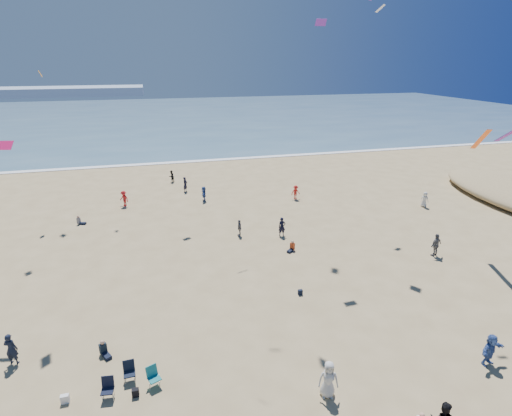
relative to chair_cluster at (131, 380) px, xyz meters
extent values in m
cube|color=#476B84|center=(5.17, 92.07, -0.47)|extent=(220.00, 100.00, 0.06)
cube|color=white|center=(5.17, 42.07, -0.46)|extent=(220.00, 1.20, 0.08)
imported|color=silver|center=(27.89, 17.20, 0.29)|extent=(0.81, 0.91, 1.57)
imported|color=#B3191C|center=(-1.36, 25.13, 0.30)|extent=(1.16, 1.12, 1.59)
imported|color=#355092|center=(6.66, 24.67, 0.28)|extent=(0.63, 1.49, 1.55)
imported|color=slate|center=(21.89, 7.73, 0.41)|extent=(1.14, 0.73, 1.81)
imported|color=black|center=(5.06, 28.22, 0.35)|extent=(0.69, 0.74, 1.70)
imported|color=slate|center=(8.35, 15.06, 0.22)|extent=(0.43, 0.87, 1.44)
imported|color=black|center=(-5.62, 3.15, 0.35)|extent=(0.70, 0.55, 1.70)
imported|color=#3A59A0|center=(16.85, -2.78, 0.34)|extent=(1.64, 0.84, 1.69)
imported|color=black|center=(11.81, 14.14, 0.32)|extent=(0.62, 0.42, 1.64)
imported|color=silver|center=(8.44, -2.61, 0.40)|extent=(1.00, 0.79, 1.80)
imported|color=black|center=(3.78, 32.41, 0.23)|extent=(0.89, 0.89, 1.46)
imported|color=red|center=(16.16, 22.77, 0.25)|extent=(1.00, 0.62, 1.50)
cube|color=white|center=(-2.76, -0.08, -0.30)|extent=(0.35, 0.20, 0.40)
cube|color=black|center=(0.19, -0.49, -0.31)|extent=(0.30, 0.22, 0.38)
cube|color=black|center=(10.14, 5.31, -0.33)|extent=(0.28, 0.18, 0.34)
cube|color=silver|center=(18.46, 13.21, 16.90)|extent=(0.81, 0.82, 0.49)
cube|color=orange|center=(-7.16, 25.83, 12.30)|extent=(0.32, 0.54, 0.52)
cube|color=#6B27A4|center=(13.54, 12.22, 15.82)|extent=(0.80, 0.27, 0.45)
cube|color=#CC1352|center=(-5.68, 8.66, 9.23)|extent=(0.83, 0.63, 0.40)
cube|color=#FF5E1A|center=(24.78, 8.47, 8.10)|extent=(0.35, 2.64, 1.87)
camera|label=1|loc=(1.90, -15.05, 13.56)|focal=28.00mm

